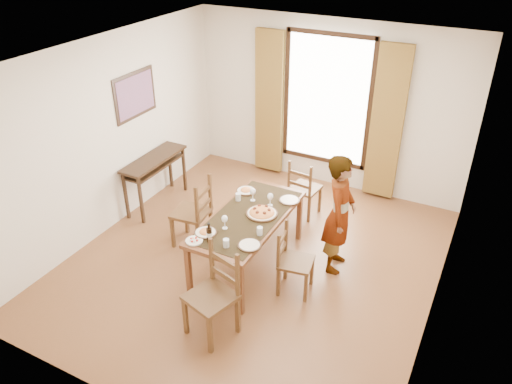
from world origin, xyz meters
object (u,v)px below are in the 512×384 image
at_px(dining_table, 248,220).
at_px(man, 339,214).
at_px(console_table, 154,165).
at_px(pasta_platter, 262,211).

xyz_separation_m(dining_table, man, (1.01, 0.50, 0.11)).
distance_m(console_table, man, 3.01).
bearing_deg(console_table, pasta_platter, -15.78).
height_order(console_table, man, man).
bearing_deg(man, pasta_platter, 106.18).
distance_m(man, pasta_platter, 0.96).
bearing_deg(dining_table, man, 26.22).
xyz_separation_m(dining_table, pasta_platter, (0.14, 0.11, 0.12)).
bearing_deg(pasta_platter, dining_table, -142.56).
distance_m(dining_table, pasta_platter, 0.21).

